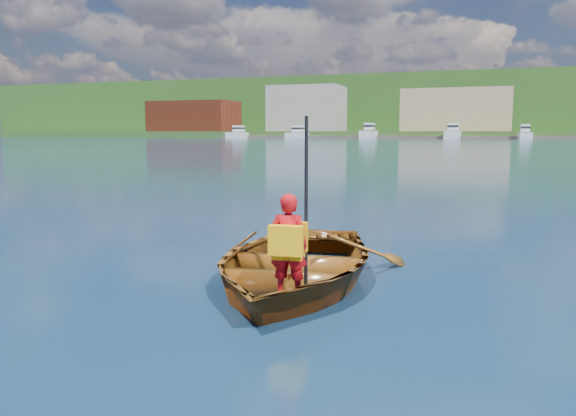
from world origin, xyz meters
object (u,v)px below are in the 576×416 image
object	(u,v)px
child_paddler	(289,244)
marina_yachts	(512,134)
rowboat	(293,263)
dock	(507,137)

from	to	relation	value
child_paddler	marina_yachts	xyz separation A→B (m)	(8.76, 144.57, 0.74)
marina_yachts	child_paddler	bearing A→B (deg)	-93.47
rowboat	dock	world-z (taller)	dock
child_paddler	marina_yachts	size ratio (longest dim) A/B	0.01
rowboat	marina_yachts	distance (m)	143.98
child_paddler	dock	size ratio (longest dim) A/B	0.01
rowboat	marina_yachts	bearing A→B (deg)	86.41
child_paddler	marina_yachts	bearing A→B (deg)	86.53
rowboat	child_paddler	distance (m)	1.00
dock	marina_yachts	distance (m)	4.85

